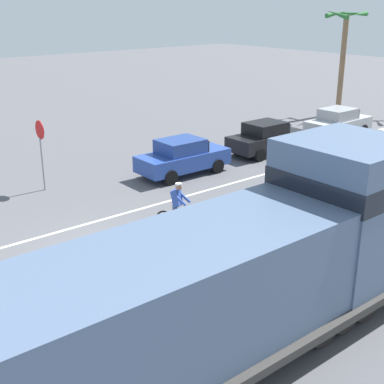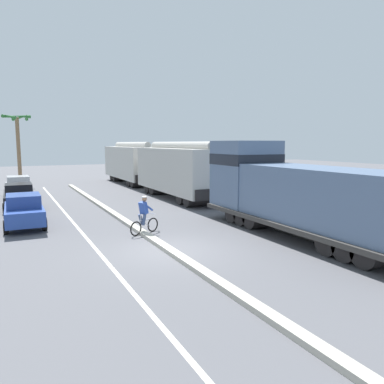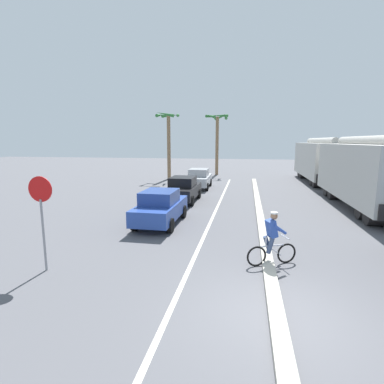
{
  "view_description": "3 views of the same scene",
  "coord_description": "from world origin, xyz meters",
  "px_view_note": "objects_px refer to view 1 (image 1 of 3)",
  "views": [
    {
      "loc": [
        13.11,
        -7.13,
        7.32
      ],
      "look_at": [
        -0.44,
        3.96,
        1.02
      ],
      "focal_mm": 50.0,
      "sensor_mm": 36.0,
      "label": 1
    },
    {
      "loc": [
        -5.3,
        -12.87,
        4.09
      ],
      "look_at": [
        2.45,
        2.8,
        1.79
      ],
      "focal_mm": 35.0,
      "sensor_mm": 36.0,
      "label": 2
    },
    {
      "loc": [
        -0.75,
        -6.39,
        3.88
      ],
      "look_at": [
        -3.52,
        8.75,
        1.26
      ],
      "focal_mm": 28.0,
      "sensor_mm": 36.0,
      "label": 3
    }
  ],
  "objects_px": {
    "parked_car_black": "(266,138)",
    "cyclist": "(178,209)",
    "parked_car_silver": "(338,122)",
    "locomotive": "(240,277)",
    "palm_tree_far": "(344,42)",
    "parked_car_blue": "(183,157)",
    "stop_sign": "(41,142)"
  },
  "relations": [
    {
      "from": "parked_car_blue",
      "to": "parked_car_silver",
      "type": "distance_m",
      "value": 11.15
    },
    {
      "from": "cyclist",
      "to": "locomotive",
      "type": "bearing_deg",
      "value": -26.14
    },
    {
      "from": "parked_car_silver",
      "to": "stop_sign",
      "type": "bearing_deg",
      "value": -96.9
    },
    {
      "from": "cyclist",
      "to": "palm_tree_far",
      "type": "height_order",
      "value": "palm_tree_far"
    },
    {
      "from": "parked_car_black",
      "to": "parked_car_silver",
      "type": "bearing_deg",
      "value": 88.79
    },
    {
      "from": "parked_car_blue",
      "to": "palm_tree_far",
      "type": "xyz_separation_m",
      "value": [
        -3.97,
        16.69,
        3.93
      ]
    },
    {
      "from": "parked_car_black",
      "to": "palm_tree_far",
      "type": "bearing_deg",
      "value": 109.11
    },
    {
      "from": "locomotive",
      "to": "cyclist",
      "type": "bearing_deg",
      "value": 153.86
    },
    {
      "from": "parked_car_silver",
      "to": "cyclist",
      "type": "distance_m",
      "value": 15.86
    },
    {
      "from": "parked_car_silver",
      "to": "parked_car_black",
      "type": "bearing_deg",
      "value": -91.21
    },
    {
      "from": "locomotive",
      "to": "parked_car_blue",
      "type": "xyz_separation_m",
      "value": [
        -10.7,
        6.89,
        -0.98
      ]
    },
    {
      "from": "palm_tree_far",
      "to": "parked_car_silver",
      "type": "bearing_deg",
      "value": -53.96
    },
    {
      "from": "locomotive",
      "to": "parked_car_blue",
      "type": "relative_size",
      "value": 2.76
    },
    {
      "from": "palm_tree_far",
      "to": "stop_sign",
      "type": "bearing_deg",
      "value": -84.88
    },
    {
      "from": "parked_car_blue",
      "to": "cyclist",
      "type": "xyz_separation_m",
      "value": [
        4.79,
        -3.99,
        0.0
      ]
    },
    {
      "from": "parked_car_silver",
      "to": "palm_tree_far",
      "type": "bearing_deg",
      "value": 126.04
    },
    {
      "from": "stop_sign",
      "to": "locomotive",
      "type": "bearing_deg",
      "value": -5.69
    },
    {
      "from": "parked_car_silver",
      "to": "parked_car_blue",
      "type": "bearing_deg",
      "value": -90.32
    },
    {
      "from": "locomotive",
      "to": "parked_car_silver",
      "type": "relative_size",
      "value": 2.74
    },
    {
      "from": "cyclist",
      "to": "palm_tree_far",
      "type": "relative_size",
      "value": 0.25
    },
    {
      "from": "parked_car_blue",
      "to": "parked_car_black",
      "type": "distance_m",
      "value": 5.41
    },
    {
      "from": "locomotive",
      "to": "palm_tree_far",
      "type": "distance_m",
      "value": 27.92
    },
    {
      "from": "cyclist",
      "to": "parked_car_silver",
      "type": "bearing_deg",
      "value": 107.33
    },
    {
      "from": "stop_sign",
      "to": "palm_tree_far",
      "type": "bearing_deg",
      "value": 95.12
    },
    {
      "from": "parked_car_black",
      "to": "parked_car_silver",
      "type": "height_order",
      "value": "same"
    },
    {
      "from": "stop_sign",
      "to": "parked_car_blue",
      "type": "bearing_deg",
      "value": 70.73
    },
    {
      "from": "locomotive",
      "to": "palm_tree_far",
      "type": "xyz_separation_m",
      "value": [
        -14.67,
        23.58,
        2.95
      ]
    },
    {
      "from": "locomotive",
      "to": "parked_car_black",
      "type": "bearing_deg",
      "value": 131.17
    },
    {
      "from": "parked_car_blue",
      "to": "parked_car_silver",
      "type": "height_order",
      "value": "same"
    },
    {
      "from": "cyclist",
      "to": "parked_car_black",
      "type": "bearing_deg",
      "value": 117.28
    },
    {
      "from": "parked_car_black",
      "to": "cyclist",
      "type": "bearing_deg",
      "value": -62.72
    },
    {
      "from": "cyclist",
      "to": "stop_sign",
      "type": "bearing_deg",
      "value": -166.37
    }
  ]
}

